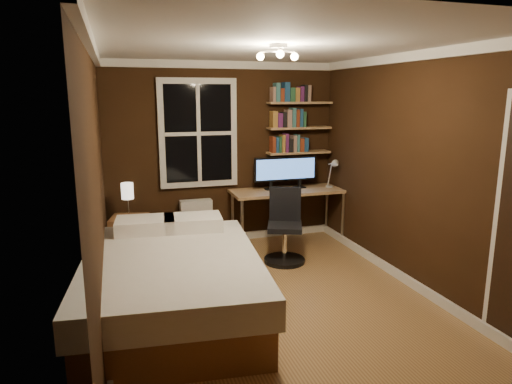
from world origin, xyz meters
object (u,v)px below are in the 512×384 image
object	(u,v)px
desk_lamp	(332,173)
monitor_right	(300,172)
nightstand	(130,238)
bedside_lamp	(128,200)
bed	(172,283)
desk	(288,194)
monitor_left	(271,174)
office_chair	(285,235)
radiator	(196,223)

from	to	relation	value
desk_lamp	monitor_right	bearing A→B (deg)	157.87
nightstand	bedside_lamp	xyz separation A→B (m)	(0.00, 0.00, 0.50)
bed	desk	size ratio (longest dim) A/B	1.48
bedside_lamp	monitor_left	distance (m)	1.96
desk_lamp	office_chair	size ratio (longest dim) A/B	0.48
radiator	office_chair	xyz separation A→B (m)	(0.95, -0.93, 0.02)
nightstand	monitor_right	world-z (taller)	monitor_right
desk	office_chair	size ratio (longest dim) A/B	1.73
bedside_lamp	desk_lamp	size ratio (longest dim) A/B	0.99
bed	radiator	xyz separation A→B (m)	(0.57, 1.96, 0.00)
radiator	monitor_right	size ratio (longest dim) A/B	1.34
desk	desk_lamp	xyz separation A→B (m)	(0.63, -0.09, 0.28)
bed	nightstand	size ratio (longest dim) A/B	4.24
bedside_lamp	office_chair	xyz separation A→B (m)	(1.85, -0.65, -0.43)
radiator	bedside_lamp	bearing A→B (deg)	-163.08
radiator	desk	distance (m)	1.34
bed	monitor_left	xyz separation A→B (m)	(1.62, 1.84, 0.66)
desk	office_chair	xyz separation A→B (m)	(-0.32, -0.72, -0.35)
bedside_lamp	radiator	xyz separation A→B (m)	(0.90, 0.27, -0.45)
bed	desk_lamp	world-z (taller)	desk_lamp
desk	monitor_right	size ratio (longest dim) A/B	3.30
desk_lamp	nightstand	bearing A→B (deg)	179.53
nightstand	office_chair	distance (m)	1.96
monitor_left	monitor_right	xyz separation A→B (m)	(0.43, 0.00, 0.00)
nightstand	desk	size ratio (longest dim) A/B	0.35
bedside_lamp	radiator	world-z (taller)	bedside_lamp
bed	monitor_left	world-z (taller)	monitor_left
monitor_left	desk_lamp	size ratio (longest dim) A/B	1.10
bedside_lamp	radiator	distance (m)	1.04
bedside_lamp	desk	world-z (taller)	bedside_lamp
desk	monitor_right	xyz separation A→B (m)	(0.21, 0.08, 0.29)
nightstand	radiator	xyz separation A→B (m)	(0.90, 0.27, 0.05)
nightstand	monitor_left	distance (m)	2.07
desk_lamp	office_chair	xyz separation A→B (m)	(-0.95, -0.63, -0.63)
desk_lamp	bedside_lamp	bearing A→B (deg)	179.53
bed	office_chair	world-z (taller)	office_chair
monitor_right	office_chair	bearing A→B (deg)	-123.14
monitor_left	desk	bearing A→B (deg)	-19.53
nightstand	office_chair	bearing A→B (deg)	-6.81
nightstand	radiator	size ratio (longest dim) A/B	0.86
bedside_lamp	desk	xyz separation A→B (m)	(2.17, 0.07, -0.08)
bedside_lamp	desk_lamp	distance (m)	2.81
bed	nightstand	world-z (taller)	bed
radiator	nightstand	bearing A→B (deg)	-163.08
bed	monitor_right	bearing A→B (deg)	47.56
monitor_left	monitor_right	size ratio (longest dim) A/B	1.00
bed	desk	distance (m)	2.58
desk_lamp	desk	bearing A→B (deg)	171.62
nightstand	monitor_left	xyz separation A→B (m)	(1.94, 0.15, 0.71)
bedside_lamp	office_chair	world-z (taller)	bedside_lamp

